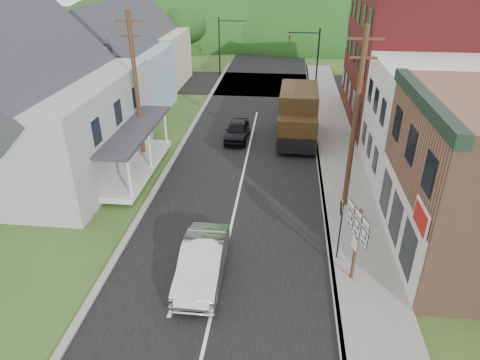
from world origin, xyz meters
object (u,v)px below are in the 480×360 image
(dark_sedan, at_px, (237,131))
(delivery_van, at_px, (298,115))
(warning_sign, at_px, (341,221))
(silver_sedan, at_px, (202,262))
(route_sign_cluster, at_px, (357,235))

(dark_sedan, relative_size, delivery_van, 0.61)
(delivery_van, relative_size, warning_sign, 2.21)
(silver_sedan, xyz_separation_m, delivery_van, (3.88, 15.21, 1.01))
(warning_sign, bearing_deg, silver_sedan, -161.37)
(delivery_van, bearing_deg, warning_sign, -82.04)
(silver_sedan, height_order, delivery_van, delivery_van)
(delivery_van, height_order, warning_sign, delivery_van)
(dark_sedan, distance_m, route_sign_cluster, 15.69)
(dark_sedan, relative_size, warning_sign, 1.35)
(dark_sedan, distance_m, delivery_van, 4.35)
(delivery_van, relative_size, route_sign_cluster, 2.00)
(delivery_van, distance_m, route_sign_cluster, 14.90)
(silver_sedan, relative_size, delivery_van, 0.74)
(dark_sedan, bearing_deg, warning_sign, -65.33)
(route_sign_cluster, distance_m, warning_sign, 1.36)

